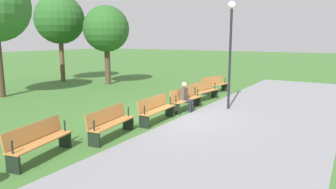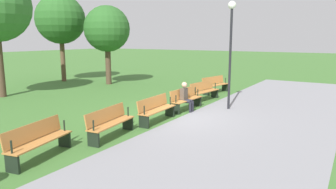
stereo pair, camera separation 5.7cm
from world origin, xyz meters
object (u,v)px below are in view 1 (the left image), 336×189
Objects in this scene: bench_5 at (39,140)px; lamp_post at (231,36)px; bench_3 at (156,109)px; person_seated at (186,96)px; tree_0 at (60,20)px; bench_0 at (214,84)px; bench_4 at (110,122)px; tree_2 at (106,29)px; bench_2 at (185,98)px; bench_1 at (204,91)px.

bench_5 is 0.44× the size of lamp_post.
bench_3 is 0.43× the size of lamp_post.
tree_0 reaches higher than person_seated.
bench_0 is 1.01× the size of bench_4.
person_seated is 9.34m from tree_2.
bench_0 is 10.97m from bench_5.
tree_0 is 1.33× the size of lamp_post.
bench_2 is at bearing 170.24° from bench_4.
bench_2 is at bearing 12.19° from bench_1.
bench_0 is 6.61m from bench_3.
bench_0 is 7.85m from tree_2.
tree_2 is at bearing -144.65° from bench_4.
bench_1 is (2.18, 0.37, 0.00)m from bench_0.
tree_0 is at bearing -87.89° from bench_1.
bench_1 is 1.01× the size of bench_3.
person_seated reaches higher than bench_5.
bench_3 is 1.60× the size of person_seated.
bench_1 is at bearing 179.99° from bench_3.
bench_4 is 0.44× the size of lamp_post.
bench_0 is at bearing -162.94° from bench_1.
bench_1 is at bearing -172.69° from bench_2.
lamp_post reaches higher than bench_2.
lamp_post is at bearing 73.60° from tree_2.
bench_4 is at bearing -1.96° from person_seated.
bench_4 is at bearing 55.76° from tree_0.
lamp_post reaches higher than bench_0.
person_seated is 0.20× the size of tree_0.
bench_5 is at bearing -9.74° from bench_3.
tree_0 reaches higher than tree_2.
bench_1 is 0.44× the size of lamp_post.
bench_1 is 0.33× the size of tree_0.
tree_0 is at bearing -103.35° from bench_2.
bench_0 is 1.63× the size of person_seated.
tree_0 is at bearing -144.36° from bench_5.
tree_2 is 9.65m from lamp_post.
bench_0 is 0.44× the size of lamp_post.
person_seated is 12.57m from tree_0.
person_seated is 3.05m from lamp_post.
lamp_post is at bearing 137.18° from person_seated.
bench_1 and bench_5 have the same top height.
bench_1 is at bearing 77.99° from tree_2.
lamp_post is (2.13, 12.89, -1.16)m from tree_0.
bench_3 is 4.42m from bench_5.
bench_2 is at bearing 177.56° from bench_3.
bench_0 is 1.02× the size of bench_3.
bench_2 is at bearing 162.92° from bench_5.
tree_0 is at bearing -71.72° from bench_0.
tree_2 is at bearing 99.18° from tree_0.
tree_2 is at bearing -113.70° from bench_2.
bench_0 is 8.80m from bench_4.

